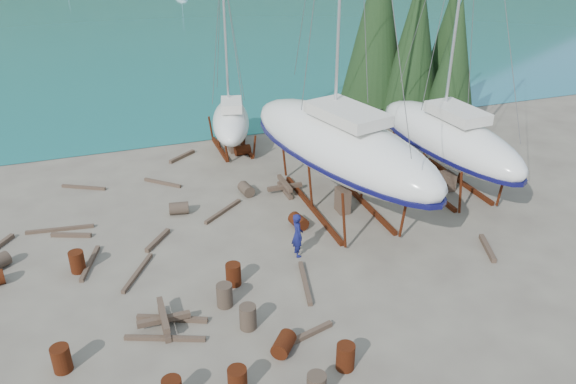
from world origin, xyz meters
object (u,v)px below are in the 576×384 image
object	(u,v)px
small_sailboat_shore	(231,121)
worker	(297,235)
large_sailboat_near	(340,144)
large_sailboat_far	(448,137)

from	to	relation	value
small_sailboat_shore	worker	world-z (taller)	small_sailboat_shore
large_sailboat_near	large_sailboat_far	distance (m)	6.03
large_sailboat_near	large_sailboat_far	xyz separation A→B (m)	(6.00, 0.28, -0.52)
large_sailboat_far	small_sailboat_shore	world-z (taller)	large_sailboat_far
large_sailboat_far	small_sailboat_shore	bearing A→B (deg)	132.40
large_sailboat_near	worker	xyz separation A→B (m)	(-3.28, -3.38, -2.21)
large_sailboat_near	large_sailboat_far	world-z (taller)	large_sailboat_near
large_sailboat_near	small_sailboat_shore	xyz separation A→B (m)	(-2.97, 8.61, -1.39)
large_sailboat_near	small_sailboat_shore	distance (m)	9.21
worker	small_sailboat_shore	bearing A→B (deg)	0.40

